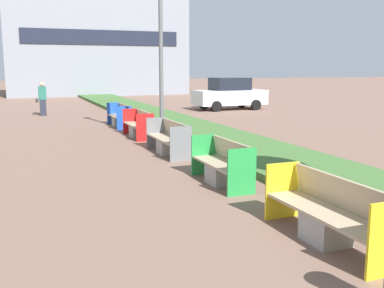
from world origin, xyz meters
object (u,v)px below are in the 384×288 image
(bench_yellow_frame, at_px, (328,217))
(bench_grey_frame, at_px, (169,141))
(bench_red_frame, at_px, (139,127))
(parked_car_distant, at_px, (230,94))
(bench_blue_frame, at_px, (120,118))
(pedestrian_walking, at_px, (42,99))
(street_lamp_post, at_px, (161,22))
(bench_green_frame, at_px, (223,167))

(bench_yellow_frame, distance_m, bench_grey_frame, 7.13)
(bench_red_frame, relative_size, parked_car_distant, 0.47)
(bench_yellow_frame, bearing_deg, bench_blue_frame, 90.02)
(bench_grey_frame, xyz_separation_m, pedestrian_walking, (-2.75, 12.10, 0.51))
(bench_grey_frame, xyz_separation_m, bench_red_frame, (-0.00, 3.36, -0.01))
(bench_grey_frame, relative_size, bench_blue_frame, 1.13)
(bench_grey_frame, distance_m, parked_car_distant, 13.94)
(bench_blue_frame, bearing_deg, bench_red_frame, -90.00)
(bench_blue_frame, height_order, street_lamp_post, street_lamp_post)
(bench_green_frame, relative_size, parked_car_distant, 0.45)
(parked_car_distant, bearing_deg, bench_grey_frame, -124.58)
(pedestrian_walking, bearing_deg, bench_grey_frame, -77.20)
(street_lamp_post, xyz_separation_m, pedestrian_walking, (-3.36, 9.52, -3.07))
(pedestrian_walking, bearing_deg, bench_red_frame, -72.56)
(bench_green_frame, bearing_deg, bench_blue_frame, 89.99)
(bench_red_frame, distance_m, street_lamp_post, 3.72)
(bench_green_frame, height_order, bench_red_frame, same)
(bench_blue_frame, relative_size, pedestrian_walking, 1.16)
(bench_grey_frame, height_order, bench_blue_frame, same)
(bench_yellow_frame, distance_m, street_lamp_post, 10.36)
(bench_green_frame, bearing_deg, pedestrian_walking, 99.91)
(bench_blue_frame, height_order, parked_car_distant, parked_car_distant)
(bench_blue_frame, distance_m, pedestrian_walking, 6.32)
(bench_red_frame, bearing_deg, parked_car_distant, 47.10)
(bench_yellow_frame, relative_size, parked_car_distant, 0.55)
(bench_red_frame, distance_m, bench_blue_frame, 3.07)
(bench_grey_frame, bearing_deg, parked_car_distant, 56.57)
(pedestrian_walking, bearing_deg, bench_green_frame, -80.09)
(street_lamp_post, bearing_deg, bench_grey_frame, -103.31)
(bench_grey_frame, height_order, parked_car_distant, parked_car_distant)
(bench_yellow_frame, relative_size, street_lamp_post, 0.33)
(street_lamp_post, bearing_deg, bench_yellow_frame, -93.59)
(bench_yellow_frame, xyz_separation_m, parked_car_distant, (7.67, 18.75, 0.54))
(bench_green_frame, relative_size, bench_blue_frame, 0.96)
(bench_grey_frame, bearing_deg, pedestrian_walking, 102.80)
(bench_green_frame, xyz_separation_m, parked_car_distant, (7.68, 15.24, 0.55))
(bench_red_frame, bearing_deg, bench_yellow_frame, -89.98)
(bench_green_frame, relative_size, bench_grey_frame, 0.85)
(bench_yellow_frame, height_order, bench_grey_frame, same)
(bench_green_frame, bearing_deg, parked_car_distant, 63.26)
(street_lamp_post, distance_m, pedestrian_walking, 10.56)
(bench_red_frame, height_order, pedestrian_walking, pedestrian_walking)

